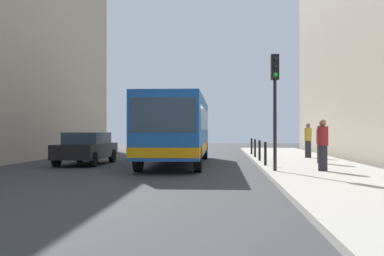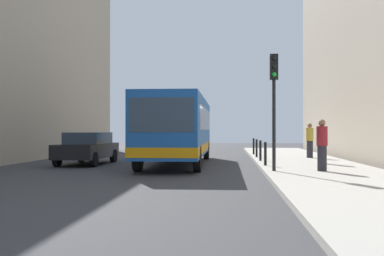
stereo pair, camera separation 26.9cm
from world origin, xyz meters
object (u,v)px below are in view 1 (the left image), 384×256
Objects in this scene: bollard_far at (255,148)px; bus at (178,127)px; bollard_farthest at (252,146)px; bollard_near at (265,154)px; pedestrian_far_sidewalk at (308,140)px; pedestrian_near_signal at (323,145)px; pedestrian_mid_sidewalk at (321,144)px; car_beside_bus at (87,147)px; traffic_light at (275,90)px; bollard_mid at (260,151)px.

bus is at bearing -137.80° from bollard_far.
bollard_farthest is at bearing 90.00° from bollard_far.
pedestrian_far_sidewalk is at bearing 63.62° from bollard_near.
pedestrian_near_signal is at bearing 138.74° from bus.
pedestrian_far_sidewalk is at bearing -57.03° from pedestrian_near_signal.
bus reaches higher than bollard_farthest.
bollard_farthest is 0.53× the size of pedestrian_far_sidewalk.
pedestrian_mid_sidewalk is (2.50, -7.47, 0.38)m from bollard_farthest.
car_beside_bus reaches higher than bollard_far.
car_beside_bus is at bearing -154.52° from bollard_far.
pedestrian_near_signal reaches higher than car_beside_bus.
bollard_far is 1.00× the size of bollard_farthest.
bus is at bearing -173.32° from car_beside_bus.
traffic_light reaches higher than pedestrian_near_signal.
bus is 4.64m from bollard_near.
bollard_mid is at bearing 6.15° from pedestrian_far_sidewalk.
car_beside_bus is 1.09× the size of traffic_light.
bollard_farthest is at bearing 90.51° from traffic_light.
pedestrian_far_sidewalk reaches higher than bollard_farthest.
bollard_near is 8.79m from bollard_farthest.
bollard_far is (3.82, 3.46, -1.10)m from bus.
car_beside_bus reaches higher than bollard_mid.
traffic_light is (3.92, -4.94, 1.28)m from bus.
traffic_light is 2.56m from pedestrian_near_signal.
bollard_farthest is (0.00, 5.86, 0.00)m from bollard_mid.
traffic_light is 4.32× the size of bollard_far.
bus is 2.69× the size of traffic_light.
pedestrian_mid_sidewalk is at bearing -32.68° from bollard_mid.
bus reaches higher than pedestrian_near_signal.
bollard_far is 0.53× the size of pedestrian_far_sidewalk.
bollard_far is 8.51m from pedestrian_near_signal.
pedestrian_near_signal is at bearing -71.82° from bollard_mid.
pedestrian_mid_sidewalk reaches higher than bollard_mid.
pedestrian_mid_sidewalk is at bearing -71.47° from bollard_farthest.
bollard_mid is at bearing -31.97° from pedestrian_near_signal.
bollard_farthest is (0.00, 2.93, 0.00)m from bollard_far.
bus reaches higher than bollard_mid.
car_beside_bus is at bearing 165.76° from bollard_near.
traffic_light is (8.13, -4.57, 2.22)m from car_beside_bus.
bus is at bearing -1.15° from pedestrian_near_signal.
bollard_near is at bearing 92.26° from traffic_light.
pedestrian_far_sidewalk reaches higher than bollard_far.
bollard_farthest is at bearing -121.10° from bus.
pedestrian_far_sidewalk is (0.96, 7.95, -0.00)m from pedestrian_near_signal.
bollard_farthest is at bearing 90.00° from bollard_near.
traffic_light reaches higher than bollard_mid.
bus is 6.45m from pedestrian_mid_sidewalk.
traffic_light is 3.48m from bollard_near.
car_beside_bus is 2.61× the size of pedestrian_mid_sidewalk.
pedestrian_mid_sidewalk reaches higher than bollard_far.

